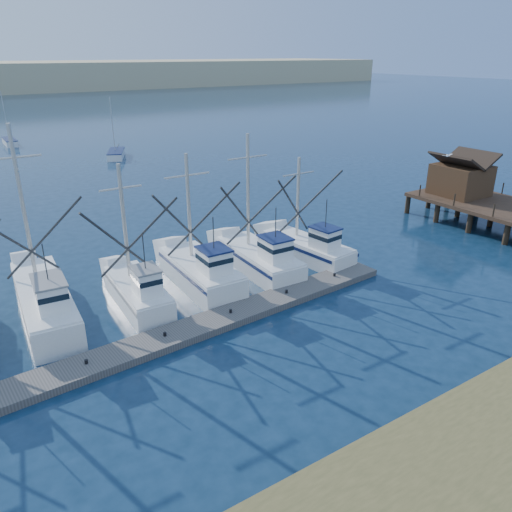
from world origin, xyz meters
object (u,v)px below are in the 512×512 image
(floating_dock, at_px, (165,339))
(timber_pier, at_px, (496,197))
(sailboat_near, at_px, (116,154))
(sailboat_far, at_px, (10,142))

(floating_dock, distance_m, timber_pier, 30.43)
(floating_dock, height_order, sailboat_near, sailboat_near)
(timber_pier, xyz_separation_m, sailboat_far, (-27.43, 65.16, -2.07))
(floating_dock, xyz_separation_m, timber_pier, (30.28, 1.84, 2.37))
(timber_pier, height_order, sailboat_near, sailboat_near)
(timber_pier, relative_size, sailboat_far, 2.47)
(floating_dock, bearing_deg, sailboat_far, 83.65)
(floating_dock, distance_m, sailboat_near, 49.93)
(sailboat_near, bearing_deg, sailboat_far, 143.04)
(floating_dock, relative_size, sailboat_far, 3.68)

